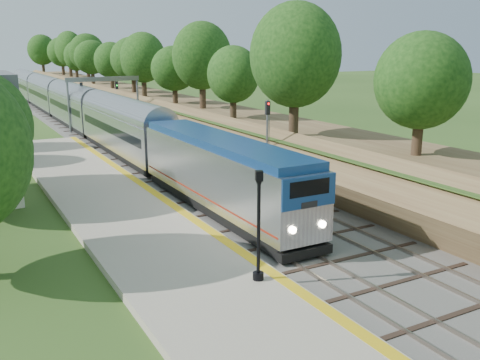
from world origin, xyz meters
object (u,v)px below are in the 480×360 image
lamppost_far (259,232)px  signal_farside (267,132)px  signal_gantry (103,89)px  train (76,110)px

lamppost_far → signal_farside: 17.46m
signal_gantry → signal_farside: (3.73, -29.77, -1.13)m
train → lamppost_far: 48.26m
lamppost_far → signal_farside: size_ratio=0.78×
lamppost_far → signal_farside: bearing=57.3°
lamppost_far → signal_farside: (9.40, 14.66, 1.28)m
signal_gantry → train: (-2.47, 3.72, -2.63)m
signal_gantry → train: signal_gantry is taller
train → signal_farside: size_ratio=16.47×
signal_gantry → signal_farside: bearing=-82.9°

